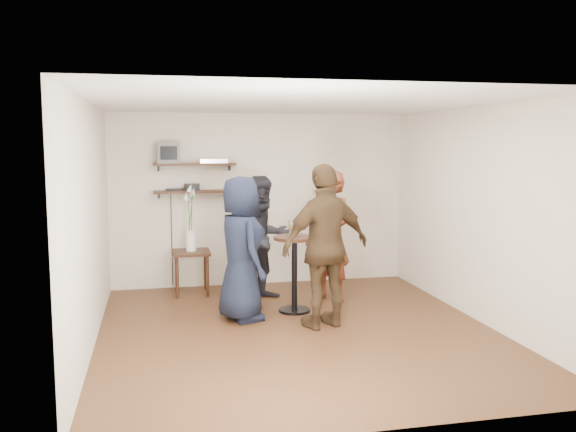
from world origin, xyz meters
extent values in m
cube|color=#402714|center=(0.00, 0.00, -0.02)|extent=(4.50, 5.00, 0.04)
cube|color=white|center=(0.00, 0.00, 2.62)|extent=(4.50, 5.00, 0.04)
cube|color=silver|center=(0.00, 2.52, 1.30)|extent=(4.50, 0.04, 2.60)
cube|color=silver|center=(0.00, -2.52, 1.30)|extent=(4.50, 0.04, 2.60)
cube|color=silver|center=(-2.27, 0.00, 1.30)|extent=(0.04, 5.00, 2.60)
cube|color=silver|center=(2.27, 0.00, 1.30)|extent=(0.04, 5.00, 2.60)
cube|color=black|center=(-1.00, 2.38, 1.85)|extent=(1.20, 0.25, 0.04)
cube|color=black|center=(-1.00, 2.38, 1.45)|extent=(1.20, 0.25, 0.04)
cube|color=#59595B|center=(-1.37, 2.38, 2.02)|extent=(0.32, 0.30, 0.30)
cube|color=silver|center=(-0.73, 2.38, 1.90)|extent=(0.40, 0.24, 0.06)
cube|color=black|center=(-1.04, 2.38, 1.52)|extent=(0.22, 0.10, 0.10)
cube|color=black|center=(-1.27, 2.42, 1.48)|extent=(0.30, 0.05, 0.03)
cube|color=black|center=(-1.09, 2.03, 0.61)|extent=(0.53, 0.53, 0.04)
cylinder|color=black|center=(-1.30, 1.82, 0.29)|extent=(0.04, 0.04, 0.59)
cylinder|color=black|center=(-0.88, 1.82, 0.29)|extent=(0.04, 0.04, 0.59)
cylinder|color=black|center=(-1.30, 2.24, 0.29)|extent=(0.04, 0.04, 0.59)
cylinder|color=black|center=(-0.88, 2.24, 0.29)|extent=(0.04, 0.04, 0.59)
cylinder|color=white|center=(-1.09, 2.03, 0.78)|extent=(0.14, 0.14, 0.30)
cylinder|color=#20671D|center=(-1.11, 2.03, 1.08)|extent=(0.01, 0.07, 0.55)
cone|color=white|center=(-1.15, 2.03, 1.41)|extent=(0.07, 0.09, 0.12)
cylinder|color=#20671D|center=(-1.08, 2.04, 1.11)|extent=(0.03, 0.05, 0.61)
cone|color=white|center=(-1.05, 2.06, 1.47)|extent=(0.11, 0.12, 0.13)
cylinder|color=#20671D|center=(-1.09, 2.02, 1.14)|extent=(0.10, 0.08, 0.66)
cone|color=white|center=(-1.09, 1.99, 1.53)|extent=(0.13, 0.12, 0.13)
cylinder|color=black|center=(0.15, 0.84, 0.96)|extent=(0.54, 0.54, 0.04)
cylinder|color=black|center=(0.15, 0.84, 0.48)|extent=(0.07, 0.07, 0.91)
cylinder|color=black|center=(0.15, 0.84, 0.02)|extent=(0.41, 0.41, 0.03)
cylinder|color=silver|center=(0.10, 0.80, 0.98)|extent=(0.06, 0.06, 0.00)
cylinder|color=silver|center=(0.10, 0.80, 1.03)|extent=(0.01, 0.01, 0.09)
cylinder|color=silver|center=(0.10, 0.80, 1.13)|extent=(0.07, 0.07, 0.11)
cylinder|color=#ECD961|center=(0.10, 0.80, 1.11)|extent=(0.06, 0.06, 0.06)
cylinder|color=silver|center=(0.22, 0.80, 0.98)|extent=(0.06, 0.06, 0.00)
cylinder|color=silver|center=(0.22, 0.80, 1.03)|extent=(0.01, 0.01, 0.09)
cylinder|color=silver|center=(0.22, 0.80, 1.12)|extent=(0.07, 0.07, 0.11)
cylinder|color=#ECD961|center=(0.22, 0.80, 1.10)|extent=(0.06, 0.06, 0.06)
cylinder|color=silver|center=(0.12, 0.91, 0.98)|extent=(0.06, 0.06, 0.00)
cylinder|color=silver|center=(0.12, 0.91, 1.03)|extent=(0.01, 0.01, 0.09)
cylinder|color=silver|center=(0.12, 0.91, 1.12)|extent=(0.06, 0.06, 0.10)
cylinder|color=#ECD961|center=(0.12, 0.91, 1.10)|extent=(0.06, 0.06, 0.06)
cylinder|color=silver|center=(0.18, 0.85, 0.98)|extent=(0.05, 0.05, 0.00)
cylinder|color=silver|center=(0.18, 0.85, 1.02)|extent=(0.01, 0.01, 0.08)
cylinder|color=silver|center=(0.18, 0.85, 1.11)|extent=(0.06, 0.06, 0.10)
cylinder|color=#ECD961|center=(0.18, 0.85, 1.09)|extent=(0.06, 0.06, 0.05)
imported|color=red|center=(0.76, 1.27, 0.90)|extent=(0.72, 0.78, 1.79)
imported|color=black|center=(-0.14, 1.53, 0.86)|extent=(1.02, 0.92, 1.71)
imported|color=black|center=(-0.57, 0.64, 0.88)|extent=(0.77, 0.98, 1.77)
imported|color=#3F2D1B|center=(0.36, 0.13, 0.96)|extent=(1.22, 0.77, 1.93)
camera|label=1|loc=(-1.57, -6.62, 2.17)|focal=38.00mm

